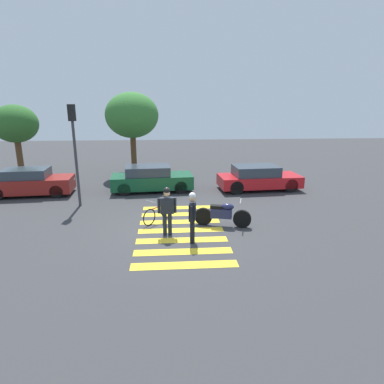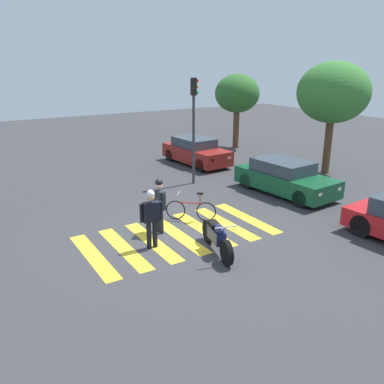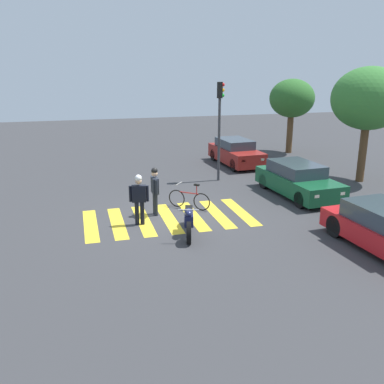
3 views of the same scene
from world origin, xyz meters
name	(u,v)px [view 2 (image 2 of 3)]	position (x,y,z in m)	size (l,w,h in m)	color
ground_plane	(178,235)	(0.00, 0.00, 0.00)	(60.00, 60.00, 0.00)	#38383A
police_motorcycle	(217,237)	(1.59, 0.32, 0.47)	(2.12, 0.81, 1.06)	black
leaning_bicycle	(191,210)	(-0.84, 0.98, 0.37)	(1.14, 1.33, 0.99)	black
officer_on_foot	(159,202)	(-0.49, -0.38, 1.01)	(0.66, 0.23, 1.75)	#1E232D
officer_by_motorcycle	(151,215)	(0.35, -1.07, 1.00)	(0.28, 0.65, 1.74)	black
crosswalk_stripes	(178,235)	(0.00, 0.00, 0.00)	(3.14, 5.85, 0.01)	yellow
car_maroon_wagon	(196,152)	(-7.40, 5.32, 0.66)	(4.14, 1.93, 1.37)	black
car_green_compact	(285,178)	(-1.34, 5.74, 0.65)	(4.33, 2.05, 1.35)	black
traffic_light_pole	(194,115)	(-4.48, 3.37, 3.00)	(0.32, 0.36, 4.49)	#38383D
street_tree_near	(237,94)	(-9.65, 9.68, 3.26)	(2.68, 2.68, 4.44)	brown
street_tree_mid	(333,93)	(-2.61, 9.68, 3.76)	(3.27, 3.27, 5.18)	brown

